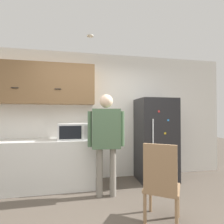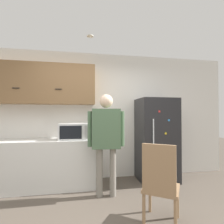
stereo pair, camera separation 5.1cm
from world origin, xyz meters
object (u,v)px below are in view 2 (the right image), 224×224
Objects in this scene: microwave at (74,131)px; chair at (160,182)px; person at (106,133)px; refrigerator at (156,139)px.

chair is (1.09, -1.38, -0.51)m from microwave.
person is at bearing -25.07° from chair.
refrigerator reaches higher than chair.
microwave is at bearing 144.33° from person.
chair is at bearing -53.81° from person.
microwave is 1.83m from chair.
refrigerator is (1.14, 0.53, -0.20)m from person.
microwave is at bearing -178.01° from refrigerator.
microwave is 1.70m from refrigerator.
refrigerator is 1.59m from chair.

